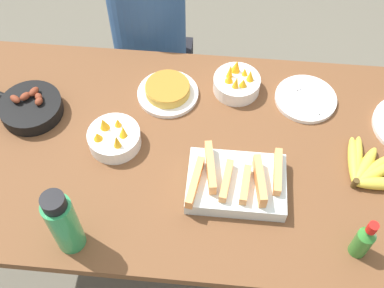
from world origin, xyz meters
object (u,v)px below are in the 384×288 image
empty_plate_far_left (306,99)px  water_bottle (63,223)px  skillet (30,107)px  banana_bunch (369,170)px  person_figure (151,58)px  melon_tray (236,182)px  fruit_bowl_citrus (237,83)px  fruit_bowl_mango (114,137)px  frittata_plate_center (168,91)px  hot_sauce_bottle (364,240)px

empty_plate_far_left → water_bottle: (-0.69, -0.60, 0.11)m
skillet → empty_plate_far_left: skillet is taller
banana_bunch → skillet: bearing=172.9°
skillet → person_figure: 0.69m
melon_tray → fruit_bowl_citrus: 0.41m
fruit_bowl_mango → person_figure: (0.01, 0.65, -0.28)m
empty_plate_far_left → frittata_plate_center: bearing=-177.4°
skillet → fruit_bowl_mango: (0.31, -0.10, 0.00)m
skillet → fruit_bowl_citrus: bearing=-148.2°
skillet → person_figure: person_figure is taller
melon_tray → empty_plate_far_left: melon_tray is taller
melon_tray → person_figure: (-0.39, 0.78, -0.28)m
empty_plate_far_left → water_bottle: 0.92m
fruit_bowl_citrus → person_figure: bearing=135.2°
skillet → hot_sauce_bottle: (1.07, -0.41, 0.04)m
melon_tray → water_bottle: (-0.46, -0.22, 0.09)m
hot_sauce_bottle → fruit_bowl_mango: bearing=158.0°
fruit_bowl_mango → water_bottle: (-0.06, -0.35, 0.09)m
empty_plate_far_left → hot_sauce_bottle: hot_sauce_bottle is taller
water_bottle → hot_sauce_bottle: (0.82, 0.05, -0.05)m
frittata_plate_center → fruit_bowl_mango: size_ratio=1.26×
hot_sauce_bottle → frittata_plate_center: bearing=139.0°
skillet → fruit_bowl_citrus: 0.72m
hot_sauce_bottle → person_figure: size_ratio=0.13×
fruit_bowl_citrus → hot_sauce_bottle: hot_sauce_bottle is taller
water_bottle → fruit_bowl_citrus: bearing=54.6°
melon_tray → person_figure: person_figure is taller
frittata_plate_center → hot_sauce_bottle: (0.61, -0.53, 0.05)m
melon_tray → person_figure: size_ratio=0.24×
melon_tray → skillet: 0.75m
empty_plate_far_left → fruit_bowl_citrus: fruit_bowl_citrus is taller
frittata_plate_center → fruit_bowl_mango: fruit_bowl_mango is taller
water_bottle → person_figure: size_ratio=0.20×
water_bottle → hot_sauce_bottle: water_bottle is taller
person_figure → empty_plate_far_left: bearing=-32.9°
melon_tray → empty_plate_far_left: bearing=58.7°
empty_plate_far_left → person_figure: (-0.62, 0.40, -0.26)m
frittata_plate_center → empty_plate_far_left: frittata_plate_center is taller
fruit_bowl_mango → person_figure: size_ratio=0.14×
banana_bunch → hot_sauce_bottle: (-0.06, -0.27, 0.05)m
banana_bunch → water_bottle: water_bottle is taller
banana_bunch → empty_plate_far_left: 0.34m
skillet → hot_sauce_bottle: 1.14m
skillet → water_bottle: (0.25, -0.46, 0.09)m
empty_plate_far_left → fruit_bowl_citrus: (-0.25, 0.03, 0.03)m
fruit_bowl_citrus → hot_sauce_bottle: (0.37, -0.58, 0.04)m
banana_bunch → person_figure: person_figure is taller
frittata_plate_center → fruit_bowl_citrus: (0.24, 0.05, 0.01)m
water_bottle → fruit_bowl_mango: bearing=80.6°
skillet → frittata_plate_center: bearing=-147.1°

